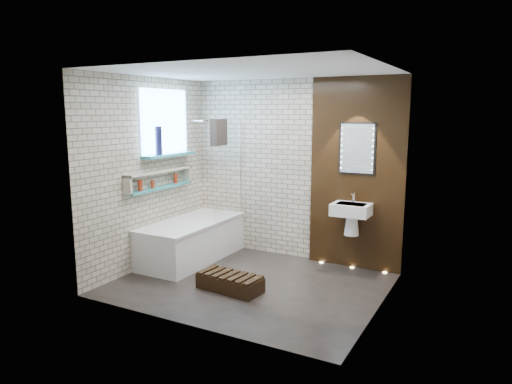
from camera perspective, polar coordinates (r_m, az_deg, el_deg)
The scene contains 15 objects.
ground at distance 5.95m, azimuth -0.70°, elevation -11.19°, with size 3.20×3.20×0.00m, color black.
room_shell at distance 5.62m, azimuth -0.72°, elevation 1.28°, with size 3.24×3.20×2.60m.
walnut_panel at distance 6.43m, azimuth 12.29°, elevation 2.14°, with size 1.30×0.06×2.60m, color black.
clerestory_window at distance 6.73m, azimuth -11.13°, elevation 7.66°, with size 0.18×1.00×0.94m.
display_niche at distance 6.62m, azimuth -11.76°, elevation 1.50°, with size 0.14×1.30×0.26m.
bathtub at distance 6.85m, azimuth -7.91°, elevation -5.87°, with size 0.79×1.74×0.70m.
bath_screen at distance 6.82m, azimuth -3.51°, elevation 2.62°, with size 0.01×0.78×1.40m, color white.
towel at distance 6.58m, azimuth -4.60°, elevation 7.32°, with size 0.11×0.28×0.37m, color black.
shower_head at distance 7.05m, azimuth -6.32°, elevation 8.69°, with size 0.18×0.18×0.02m, color silver.
washbasin at distance 6.33m, azimuth 11.63°, elevation -2.65°, with size 0.50×0.36×0.58m.
led_mirror at distance 6.35m, azimuth 12.31°, elevation 5.23°, with size 0.50×0.02×0.70m.
walnut_step at distance 5.73m, azimuth -3.21°, elevation -11.11°, with size 0.79×0.35×0.18m, color black.
niche_bottles at distance 6.54m, azimuth -12.38°, elevation 1.09°, with size 0.06×0.81×0.15m.
sill_vases at distance 6.52m, azimuth -11.87°, elevation 6.20°, with size 0.09×0.09×0.39m.
floor_uplights at distance 6.66m, azimuth 11.71°, elevation -9.04°, with size 0.96×0.06×0.01m.
Camera 1 is at (2.69, -4.86, 2.14)m, focal length 32.58 mm.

